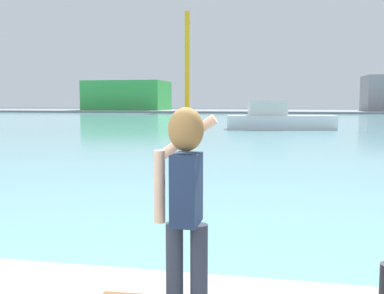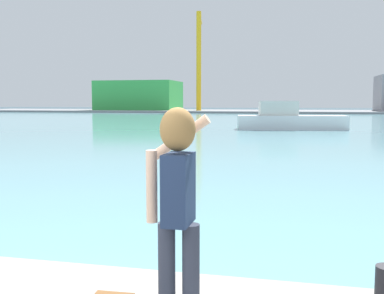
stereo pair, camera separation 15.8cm
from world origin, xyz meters
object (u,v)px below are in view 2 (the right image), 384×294
Objects in this scene: person_photographer at (177,193)px; port_crane at (199,53)px; warehouse_left at (139,96)px; boat_moored at (289,119)px.

port_crane is (-18.32, 87.92, 10.50)m from person_photographer.
warehouse_left is at bearing 162.29° from port_crane.
warehouse_left is (-33.49, 58.69, 2.74)m from boat_moored.
port_crane reaches higher than boat_moored.
port_crane is (14.66, -4.68, 8.50)m from warehouse_left.
warehouse_left is 0.87× the size of port_crane.
person_photographer is at bearing -70.39° from warehouse_left.
boat_moored is at bearing -0.12° from person_photographer.
boat_moored is 58.29m from port_crane.
person_photographer is 0.10× the size of warehouse_left.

